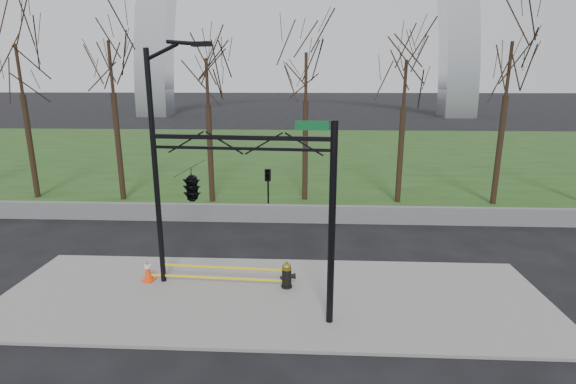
{
  "coord_description": "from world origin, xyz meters",
  "views": [
    {
      "loc": [
        1.16,
        -13.04,
        7.01
      ],
      "look_at": [
        0.42,
        2.0,
        3.13
      ],
      "focal_mm": 27.09,
      "sensor_mm": 36.0,
      "label": 1
    }
  ],
  "objects_px": {
    "fire_hydrant": "(287,275)",
    "street_light": "(160,153)",
    "traffic_signal_mast": "(218,185)",
    "traffic_cone": "(148,271)"
  },
  "relations": [
    {
      "from": "street_light",
      "to": "traffic_signal_mast",
      "type": "relative_size",
      "value": 1.37
    },
    {
      "from": "traffic_signal_mast",
      "to": "traffic_cone",
      "type": "bearing_deg",
      "value": 150.24
    },
    {
      "from": "street_light",
      "to": "traffic_signal_mast",
      "type": "bearing_deg",
      "value": -23.53
    },
    {
      "from": "fire_hydrant",
      "to": "street_light",
      "type": "xyz_separation_m",
      "value": [
        -4.19,
        0.2,
        4.16
      ]
    },
    {
      "from": "fire_hydrant",
      "to": "traffic_cone",
      "type": "xyz_separation_m",
      "value": [
        -4.95,
        0.26,
        -0.05
      ]
    },
    {
      "from": "street_light",
      "to": "fire_hydrant",
      "type": "bearing_deg",
      "value": 15.25
    },
    {
      "from": "traffic_cone",
      "to": "traffic_signal_mast",
      "type": "relative_size",
      "value": 0.13
    },
    {
      "from": "fire_hydrant",
      "to": "traffic_signal_mast",
      "type": "height_order",
      "value": "traffic_signal_mast"
    },
    {
      "from": "street_light",
      "to": "traffic_signal_mast",
      "type": "distance_m",
      "value": 3.16
    },
    {
      "from": "fire_hydrant",
      "to": "traffic_cone",
      "type": "height_order",
      "value": "fire_hydrant"
    }
  ]
}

